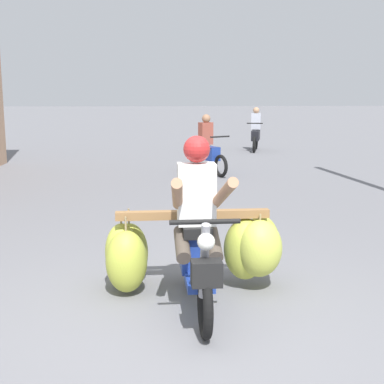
% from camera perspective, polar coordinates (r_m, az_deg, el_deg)
% --- Properties ---
extents(ground_plane, '(120.00, 120.00, 0.00)m').
position_cam_1_polar(ground_plane, '(4.66, -0.08, -14.54)').
color(ground_plane, slate).
extents(motorbike_main_loaded, '(1.83, 1.81, 1.58)m').
position_cam_1_polar(motorbike_main_loaded, '(5.33, 0.66, -5.69)').
color(motorbike_main_loaded, black).
rests_on(motorbike_main_loaded, ground).
extents(motorbike_distant_ahead_left, '(0.60, 1.60, 1.40)m').
position_cam_1_polar(motorbike_distant_ahead_left, '(17.99, 6.64, 6.10)').
color(motorbike_distant_ahead_left, black).
rests_on(motorbike_distant_ahead_left, ground).
extents(motorbike_distant_ahead_right, '(0.86, 1.48, 1.40)m').
position_cam_1_polar(motorbike_distant_ahead_right, '(12.96, 1.53, 4.41)').
color(motorbike_distant_ahead_right, black).
rests_on(motorbike_distant_ahead_right, ground).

